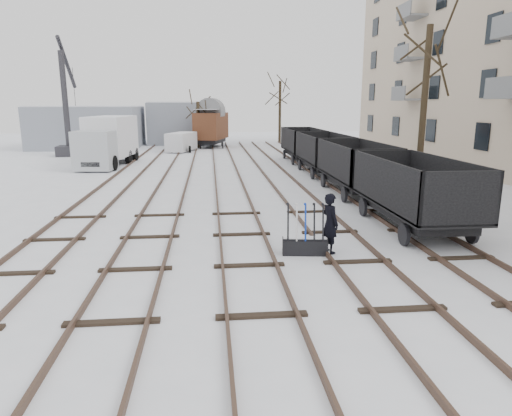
{
  "coord_description": "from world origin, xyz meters",
  "views": [
    {
      "loc": [
        -0.98,
        -11.57,
        4.27
      ],
      "look_at": [
        0.36,
        1.78,
        1.2
      ],
      "focal_mm": 32.0,
      "sensor_mm": 36.0,
      "label": 1
    }
  ],
  "objects": [
    {
      "name": "panel_van",
      "position": [
        -3.59,
        30.92,
        0.89
      ],
      "size": [
        2.81,
        4.22,
        1.72
      ],
      "rotation": [
        0.0,
        0.0,
        -0.32
      ],
      "color": "silver",
      "rests_on": "ground"
    },
    {
      "name": "shed_left",
      "position": [
        -13.0,
        36.0,
        2.05
      ],
      "size": [
        10.0,
        8.0,
        4.1
      ],
      "color": "gray",
      "rests_on": "ground"
    },
    {
      "name": "ground",
      "position": [
        0.0,
        0.0,
        0.0
      ],
      "size": [
        120.0,
        120.0,
        0.0
      ],
      "primitive_type": "plane",
      "color": "white",
      "rests_on": "ground"
    },
    {
      "name": "freight_wagon_d",
      "position": [
        6.0,
        22.5,
        0.94
      ],
      "size": [
        2.4,
        6.0,
        2.45
      ],
      "color": "black",
      "rests_on": "ground"
    },
    {
      "name": "tree_far_right",
      "position": [
        6.94,
        40.43,
        3.39
      ],
      "size": [
        0.3,
        0.3,
        6.77
      ],
      "primitive_type": "cylinder",
      "color": "black",
      "rests_on": "ground"
    },
    {
      "name": "freight_wagon_c",
      "position": [
        6.0,
        16.1,
        0.94
      ],
      "size": [
        2.4,
        6.0,
        2.45
      ],
      "color": "black",
      "rests_on": "ground"
    },
    {
      "name": "box_van_wagon",
      "position": [
        -0.83,
        35.07,
        2.2
      ],
      "size": [
        3.86,
        5.46,
        3.77
      ],
      "rotation": [
        0.0,
        0.0,
        -0.28
      ],
      "color": "black",
      "rests_on": "ground"
    },
    {
      "name": "lorry",
      "position": [
        -8.12,
        21.53,
        1.76
      ],
      "size": [
        3.02,
        7.71,
        3.42
      ],
      "rotation": [
        0.0,
        0.0,
        -0.11
      ],
      "color": "black",
      "rests_on": "ground"
    },
    {
      "name": "tracks",
      "position": [
        -0.0,
        13.67,
        0.07
      ],
      "size": [
        13.9,
        52.0,
        0.16
      ],
      "color": "black",
      "rests_on": "ground"
    },
    {
      "name": "worker",
      "position": [
        2.44,
        0.96,
        0.89
      ],
      "size": [
        0.63,
        0.76,
        1.77
      ],
      "primitive_type": "imported",
      "rotation": [
        0.0,
        0.0,
        1.95
      ],
      "color": "black",
      "rests_on": "ground"
    },
    {
      "name": "shed_right",
      "position": [
        -4.0,
        40.0,
        2.25
      ],
      "size": [
        7.0,
        6.0,
        4.5
      ],
      "color": "gray",
      "rests_on": "ground"
    },
    {
      "name": "freight_wagon_a",
      "position": [
        6.0,
        3.3,
        0.94
      ],
      "size": [
        2.4,
        6.0,
        2.45
      ],
      "color": "black",
      "rests_on": "ground"
    },
    {
      "name": "ground_frame",
      "position": [
        1.69,
        0.86,
        0.28
      ],
      "size": [
        1.34,
        0.59,
        1.49
      ],
      "rotation": [
        0.0,
        0.0,
        -0.13
      ],
      "color": "black",
      "rests_on": "ground"
    },
    {
      "name": "crane",
      "position": [
        -12.75,
        28.44,
        2.52
      ],
      "size": [
        2.05,
        5.62,
        9.56
      ],
      "rotation": [
        0.0,
        0.0,
        0.08
      ],
      "color": "#2A292D",
      "rests_on": "ground"
    },
    {
      "name": "tree_near",
      "position": [
        8.93,
        9.19,
        3.87
      ],
      "size": [
        0.3,
        0.3,
        7.74
      ],
      "primitive_type": "cylinder",
      "color": "black",
      "rests_on": "ground"
    },
    {
      "name": "tree_far_left",
      "position": [
        -2.09,
        34.37,
        2.25
      ],
      "size": [
        0.3,
        0.3,
        4.49
      ],
      "primitive_type": "cylinder",
      "color": "black",
      "rests_on": "ground"
    },
    {
      "name": "freight_wagon_b",
      "position": [
        6.0,
        9.7,
        0.94
      ],
      "size": [
        2.4,
        6.0,
        2.45
      ],
      "color": "black",
      "rests_on": "ground"
    }
  ]
}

